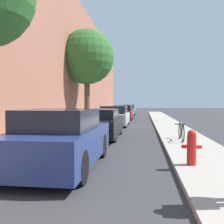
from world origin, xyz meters
name	(u,v)px	position (x,y,z in m)	size (l,w,h in m)	color
ground_plane	(125,129)	(0.00, 16.00, 0.00)	(120.00, 120.00, 0.00)	#333335
sidewalk_left	(79,128)	(-2.90, 16.00, 0.06)	(2.00, 52.00, 0.12)	#9E998E
sidewalk_right	(173,129)	(2.90, 16.00, 0.06)	(2.00, 52.00, 0.12)	#9E998E
building_facade_left	(57,52)	(-4.25, 16.00, 4.79)	(0.70, 52.00, 9.57)	#9E604C
parked_car_navy	(61,140)	(-0.89, 6.74, 0.71)	(1.81, 4.12, 1.47)	black
parked_car_black	(99,124)	(-0.87, 12.08, 0.65)	(1.84, 4.18, 1.34)	black
parked_car_silver	(115,116)	(-0.87, 18.15, 0.66)	(1.88, 4.42, 1.39)	black
parked_car_red	(123,113)	(-0.82, 24.25, 0.65)	(1.83, 4.18, 1.37)	black
parked_car_teal	(125,111)	(-0.91, 29.13, 0.64)	(1.89, 4.34, 1.31)	black
parked_car_champagne	(129,110)	(-0.84, 34.21, 0.64)	(1.71, 4.05, 1.34)	black
street_tree_far	(87,57)	(-2.86, 18.28, 4.84)	(3.88, 3.88, 6.69)	brown
fire_hydrant	(192,147)	(2.32, 6.93, 0.56)	(0.47, 0.22, 0.86)	red
bicycle	(181,132)	(2.67, 10.99, 0.47)	(0.44, 1.66, 0.68)	black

